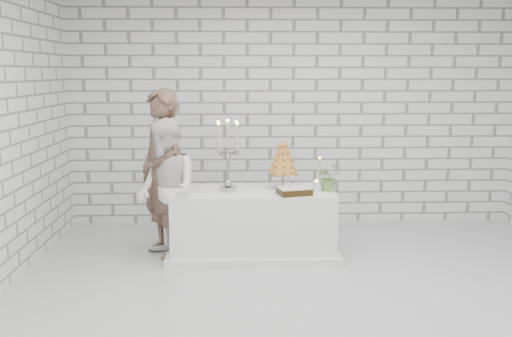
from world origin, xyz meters
name	(u,v)px	position (x,y,z in m)	size (l,w,h in m)	color
ground	(317,291)	(0.00, 0.00, 0.00)	(6.00, 5.00, 0.01)	silver
wall_back	(293,114)	(0.00, 2.50, 1.50)	(6.00, 0.01, 3.00)	white
wall_front	(400,195)	(0.00, -2.50, 1.50)	(6.00, 0.01, 3.00)	white
cake_table	(253,222)	(-0.59, 1.11, 0.38)	(1.80, 0.80, 0.75)	white
groom	(162,173)	(-1.60, 1.14, 0.94)	(0.69, 0.45, 1.88)	#4D3429
bride	(167,191)	(-1.53, 0.93, 0.79)	(0.77, 0.60, 1.58)	white
candelabra	(228,155)	(-0.86, 1.07, 1.15)	(0.33, 0.33, 0.80)	#9796A0
croquembouche	(283,164)	(-0.24, 1.20, 1.03)	(0.36, 0.36, 0.55)	#B8712E
chocolate_cake	(294,191)	(-0.14, 0.86, 0.79)	(0.34, 0.24, 0.08)	black
pillar_candle	(316,186)	(0.12, 1.00, 0.81)	(0.08, 0.08, 0.12)	white
extra_taper	(320,172)	(0.20, 1.33, 0.91)	(0.06, 0.06, 0.32)	#BCB592
flowers	(329,177)	(0.26, 1.07, 0.90)	(0.28, 0.24, 0.31)	#547531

